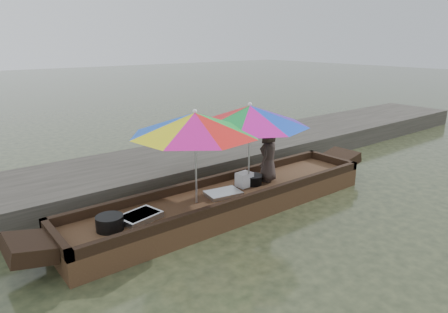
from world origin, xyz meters
TOP-DOWN VIEW (x-y plane):
  - water at (0.00, 0.00)m, footprint 80.00×80.00m
  - dock at (0.00, 2.20)m, footprint 22.00×2.20m
  - boat_hull at (0.00, 0.00)m, footprint 5.89×1.20m
  - cooking_pot at (-2.17, -0.05)m, footprint 0.39×0.39m
  - tray_crayfish at (-1.69, -0.02)m, footprint 0.67×0.53m
  - tray_scallop at (-0.10, -0.01)m, footprint 0.66×0.50m
  - charcoal_grill at (0.66, 0.08)m, footprint 0.35×0.35m
  - supply_bag at (0.46, 0.09)m, footprint 0.29×0.24m
  - vendor at (1.03, 0.05)m, footprint 0.60×0.53m
  - umbrella_bow at (-0.66, 0.00)m, footprint 2.50×2.50m
  - umbrella_stern at (0.49, 0.00)m, footprint 2.28×2.28m

SIDE VIEW (x-z plane):
  - water at x=0.00m, z-range 0.00..0.00m
  - boat_hull at x=0.00m, z-range 0.00..0.35m
  - dock at x=0.00m, z-range 0.00..0.50m
  - tray_scallop at x=-0.10m, z-range 0.35..0.41m
  - tray_crayfish at x=-1.69m, z-range 0.35..0.44m
  - charcoal_grill at x=0.66m, z-range 0.35..0.51m
  - cooking_pot at x=-2.17m, z-range 0.35..0.56m
  - supply_bag at x=0.46m, z-range 0.35..0.61m
  - vendor at x=1.03m, z-range 0.35..1.38m
  - umbrella_bow at x=-0.66m, z-range 0.35..1.90m
  - umbrella_stern at x=0.49m, z-range 0.35..1.90m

